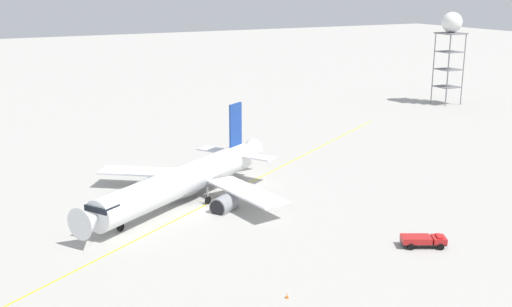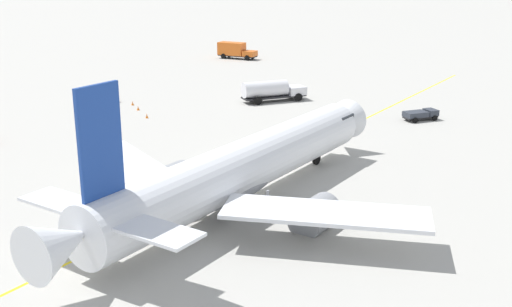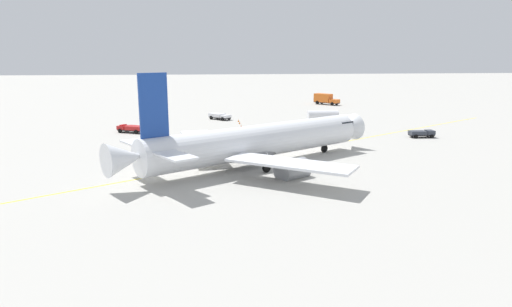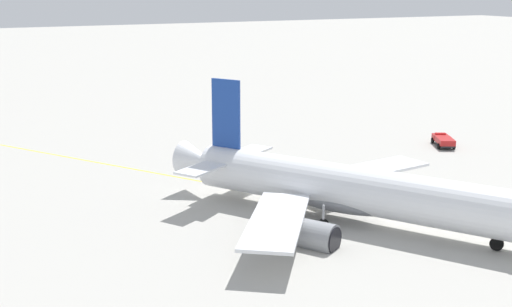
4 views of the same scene
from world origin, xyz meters
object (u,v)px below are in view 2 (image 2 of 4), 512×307
object	(u,v)px
baggage_truck_truck	(421,114)
catering_truck_truck	(235,50)
safety_cone_near	(147,116)
fuel_tanker_truck	(272,90)
pushback_tug_truck	(97,96)
airliner_main	(238,171)
safety_cone_mid	(138,108)
safety_cone_far	(133,103)

from	to	relation	value
baggage_truck_truck	catering_truck_truck	distance (m)	54.29
baggage_truck_truck	catering_truck_truck	bearing A→B (deg)	94.82
safety_cone_near	baggage_truck_truck	bearing A→B (deg)	63.79
fuel_tanker_truck	pushback_tug_truck	distance (m)	23.75
pushback_tug_truck	fuel_tanker_truck	bearing A→B (deg)	21.57
airliner_main	safety_cone_mid	world-z (taller)	airliner_main
safety_cone_mid	airliner_main	bearing A→B (deg)	-1.69
fuel_tanker_truck	safety_cone_far	size ratio (longest dim) A/B	16.22
catering_truck_truck	safety_cone_near	xyz separation A→B (m)	(39.58, -28.15, -1.38)
pushback_tug_truck	safety_cone_near	size ratio (longest dim) A/B	9.27
airliner_main	safety_cone_near	size ratio (longest dim) A/B	62.94
pushback_tug_truck	catering_truck_truck	bearing A→B (deg)	86.62
fuel_tanker_truck	catering_truck_truck	size ratio (longest dim) A/B	1.21
airliner_main	fuel_tanker_truck	bearing A→B (deg)	28.85
fuel_tanker_truck	safety_cone_near	distance (m)	18.15
airliner_main	safety_cone_far	world-z (taller)	airliner_main
safety_cone_mid	catering_truck_truck	bearing A→B (deg)	141.28
airliner_main	pushback_tug_truck	xyz separation A→B (m)	(-42.84, -2.74, -2.07)
fuel_tanker_truck	pushback_tug_truck	bearing A→B (deg)	158.41
safety_cone_near	safety_cone_mid	size ratio (longest dim) A/B	1.00
safety_cone_mid	fuel_tanker_truck	bearing A→B (deg)	82.33
baggage_truck_truck	fuel_tanker_truck	xyz separation A→B (m)	(-16.83, -11.84, 0.85)
baggage_truck_truck	safety_cone_near	xyz separation A→B (m)	(-14.67, -29.81, -0.44)
airliner_main	catering_truck_truck	bearing A→B (deg)	36.15
fuel_tanker_truck	catering_truck_truck	xyz separation A→B (m)	(-37.42, 10.18, 0.09)
safety_cone_near	pushback_tug_truck	bearing A→B (deg)	-162.53
airliner_main	pushback_tug_truck	world-z (taller)	airliner_main
airliner_main	fuel_tanker_truck	xyz separation A→B (m)	(-33.19, 18.94, -1.31)
safety_cone_mid	safety_cone_far	xyz separation A→B (m)	(-3.15, 0.06, 0.00)
catering_truck_truck	safety_cone_mid	bearing A→B (deg)	-78.49
catering_truck_truck	safety_cone_mid	world-z (taller)	catering_truck_truck
fuel_tanker_truck	safety_cone_far	bearing A→B (deg)	165.07
catering_truck_truck	airliner_main	bearing A→B (deg)	-62.18
catering_truck_truck	fuel_tanker_truck	bearing A→B (deg)	-54.99
baggage_truck_truck	pushback_tug_truck	world-z (taller)	pushback_tug_truck
baggage_truck_truck	safety_cone_far	bearing A→B (deg)	146.04
safety_cone_near	safety_cone_far	size ratio (longest dim) A/B	1.00
pushback_tug_truck	safety_cone_mid	bearing A→B (deg)	-16.78
catering_truck_truck	safety_cone_near	size ratio (longest dim) A/B	13.43
airliner_main	fuel_tanker_truck	size ratio (longest dim) A/B	3.88
safety_cone_near	safety_cone_mid	xyz separation A→B (m)	(-4.57, 0.08, 0.00)
safety_cone_far	safety_cone_near	bearing A→B (deg)	-1.02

